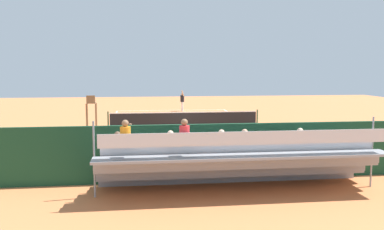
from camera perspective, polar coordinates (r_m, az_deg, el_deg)
name	(u,v)px	position (r m, az deg, el deg)	size (l,w,h in m)	color
ground_plane	(184,126)	(28.82, -1.03, -1.50)	(60.00, 60.00, 0.00)	#D17542
court_line_markings	(184,126)	(28.86, -1.04, -1.48)	(10.10, 22.20, 0.01)	white
tennis_net	(184,119)	(28.76, -1.04, -0.51)	(10.30, 0.10, 1.07)	black
backdrop_wall	(229,152)	(15.01, 4.98, -4.95)	(18.00, 0.16, 2.00)	#194228
bleacher_stand	(233,161)	(13.69, 5.57, -6.23)	(9.06, 2.40, 2.48)	gray
umpire_chair	(91,108)	(28.84, -13.42, 0.96)	(0.67, 0.67, 2.14)	brown
courtside_bench	(298,158)	(16.61, 14.07, -5.58)	(1.80, 0.40, 0.93)	#9E754C
equipment_bag	(245,170)	(15.93, 7.16, -7.33)	(0.90, 0.36, 0.36)	#B22D2D
tennis_player	(182,100)	(38.75, -1.32, 2.03)	(0.39, 0.54, 1.93)	white
tennis_racket	(177,111)	(38.72, -2.06, 0.54)	(0.34, 0.58, 0.03)	black
tennis_ball_near	(184,113)	(36.73, -1.06, 0.25)	(0.07, 0.07, 0.07)	#CCDB33
line_judge	(128,149)	(15.53, -8.56, -4.56)	(0.38, 0.54, 1.93)	#232328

